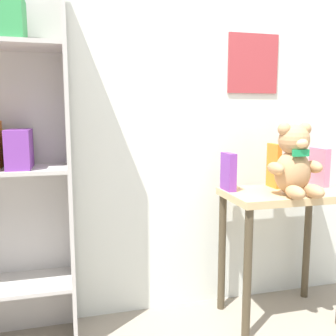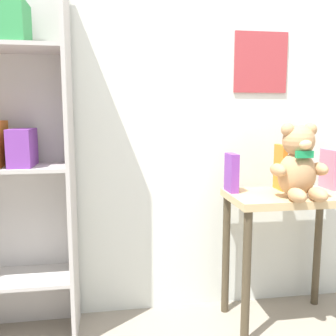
{
  "view_description": "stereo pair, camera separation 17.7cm",
  "coord_description": "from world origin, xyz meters",
  "views": [
    {
      "loc": [
        -0.69,
        -0.49,
        1.07
      ],
      "look_at": [
        -0.25,
        1.21,
        0.81
      ],
      "focal_mm": 40.0,
      "sensor_mm": 36.0,
      "label": 1
    },
    {
      "loc": [
        -0.52,
        -0.52,
        1.07
      ],
      "look_at": [
        -0.25,
        1.21,
        0.81
      ],
      "focal_mm": 40.0,
      "sensor_mm": 36.0,
      "label": 2
    }
  ],
  "objects": [
    {
      "name": "bookshelf_side",
      "position": [
        -0.97,
        1.28,
        0.92
      ],
      "size": [
        0.56,
        0.29,
        1.65
      ],
      "color": "#BCB7B2",
      "rests_on": "ground_plane"
    },
    {
      "name": "book_standing_orange",
      "position": [
        0.35,
        1.27,
        0.8
      ],
      "size": [
        0.03,
        0.11,
        0.23
      ],
      "primitive_type": "cube",
      "rotation": [
        0.0,
        0.0,
        -0.02
      ],
      "color": "orange",
      "rests_on": "display_table"
    },
    {
      "name": "wall_back",
      "position": [
        0.0,
        1.44,
        1.25
      ],
      "size": [
        4.8,
        0.07,
        2.5
      ],
      "color": "silver",
      "rests_on": "ground_plane"
    },
    {
      "name": "book_standing_purple",
      "position": [
        0.08,
        1.25,
        0.78
      ],
      "size": [
        0.04,
        0.12,
        0.19
      ],
      "primitive_type": "cube",
      "rotation": [
        0.0,
        0.0,
        0.01
      ],
      "color": "purple",
      "rests_on": "display_table"
    },
    {
      "name": "teddy_bear",
      "position": [
        0.35,
        1.08,
        0.84
      ],
      "size": [
        0.27,
        0.24,
        0.35
      ],
      "color": "tan",
      "rests_on": "display_table"
    },
    {
      "name": "display_table",
      "position": [
        0.35,
        1.16,
        0.54
      ],
      "size": [
        0.59,
        0.36,
        0.68
      ],
      "color": "tan",
      "rests_on": "ground_plane"
    },
    {
      "name": "book_standing_pink",
      "position": [
        0.61,
        1.25,
        0.78
      ],
      "size": [
        0.04,
        0.14,
        0.21
      ],
      "primitive_type": "cube",
      "rotation": [
        0.0,
        0.0,
        0.0
      ],
      "color": "#D17093",
      "rests_on": "display_table"
    }
  ]
}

